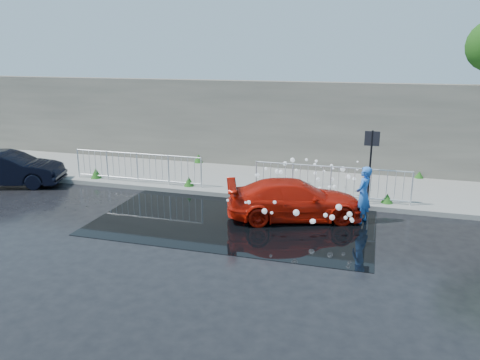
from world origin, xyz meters
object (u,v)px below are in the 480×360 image
object	(u,v)px
dark_car	(8,169)
person	(363,195)
sign_post	(371,155)
red_car	(295,200)

from	to	relation	value
dark_car	person	distance (m)	12.66
sign_post	red_car	xyz separation A→B (m)	(-2.06, -1.53, -1.14)
sign_post	person	bearing A→B (deg)	-95.05
dark_car	person	bearing A→B (deg)	-109.71
sign_post	dark_car	distance (m)	12.86
red_car	dark_car	bearing A→B (deg)	68.20
dark_car	person	size ratio (longest dim) A/B	2.32
dark_car	person	world-z (taller)	person
person	sign_post	bearing A→B (deg)	-166.29
sign_post	dark_car	world-z (taller)	sign_post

